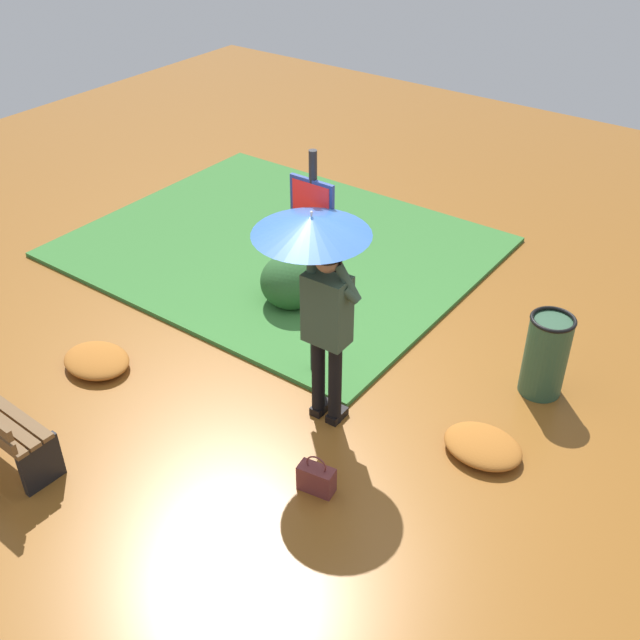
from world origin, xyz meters
name	(u,v)px	position (x,y,z in m)	size (l,w,h in m)	color
ground_plane	(310,400)	(0.00, 0.00, 0.00)	(18.00, 18.00, 0.00)	brown
grass_verge	(279,247)	(2.06, -2.11, 0.03)	(4.80, 4.00, 0.05)	#387533
person_with_umbrella	(318,268)	(-0.18, 0.11, 1.55)	(0.96, 0.96, 2.04)	black
info_sign_post	(313,244)	(0.21, -0.34, 1.44)	(0.44, 0.07, 2.30)	black
handbag	(316,479)	(-0.71, 0.87, 0.13)	(0.32, 0.19, 0.37)	brown
trash_bin	(546,355)	(-1.67, -1.40, 0.42)	(0.42, 0.42, 0.83)	#2D5138
shrub_cluster	(289,281)	(1.18, -1.21, 0.28)	(0.74, 0.68, 0.61)	#285628
leaf_pile_near_person	(97,360)	(2.01, 0.84, 0.08)	(0.71, 0.57, 0.16)	#A86023
leaf_pile_by_bench	(483,446)	(-1.61, -0.32, 0.08)	(0.69, 0.55, 0.15)	#A86023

